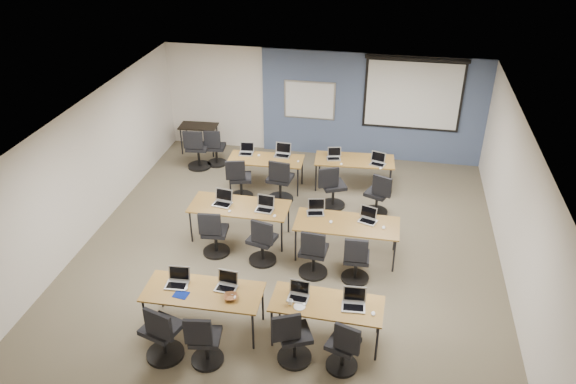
% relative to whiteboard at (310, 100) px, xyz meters
% --- Properties ---
extents(floor, '(8.00, 9.00, 0.02)m').
position_rel_whiteboard_xyz_m(floor, '(0.30, -4.43, -1.45)').
color(floor, '#6B6354').
rests_on(floor, ground).
extents(ceiling, '(8.00, 9.00, 0.02)m').
position_rel_whiteboard_xyz_m(ceiling, '(0.30, -4.43, 1.25)').
color(ceiling, white).
rests_on(ceiling, ground).
extents(wall_back, '(8.00, 0.04, 2.70)m').
position_rel_whiteboard_xyz_m(wall_back, '(0.30, 0.07, -0.10)').
color(wall_back, beige).
rests_on(wall_back, ground).
extents(wall_front, '(8.00, 0.04, 2.70)m').
position_rel_whiteboard_xyz_m(wall_front, '(0.30, -8.93, -0.10)').
color(wall_front, beige).
rests_on(wall_front, ground).
extents(wall_left, '(0.04, 9.00, 2.70)m').
position_rel_whiteboard_xyz_m(wall_left, '(-3.70, -4.43, -0.10)').
color(wall_left, beige).
rests_on(wall_left, ground).
extents(wall_right, '(0.04, 9.00, 2.70)m').
position_rel_whiteboard_xyz_m(wall_right, '(4.30, -4.43, -0.10)').
color(wall_right, beige).
rests_on(wall_right, ground).
extents(blue_accent_panel, '(5.50, 0.04, 2.70)m').
position_rel_whiteboard_xyz_m(blue_accent_panel, '(1.55, 0.04, -0.10)').
color(blue_accent_panel, '#3D5977').
rests_on(blue_accent_panel, wall_back).
extents(whiteboard, '(1.28, 0.03, 0.98)m').
position_rel_whiteboard_xyz_m(whiteboard, '(0.00, 0.00, 0.00)').
color(whiteboard, silver).
rests_on(whiteboard, wall_back).
extents(projector_screen, '(2.40, 0.10, 1.82)m').
position_rel_whiteboard_xyz_m(projector_screen, '(2.50, -0.02, 0.44)').
color(projector_screen, black).
rests_on(projector_screen, wall_back).
extents(training_table_front_left, '(1.86, 0.78, 0.73)m').
position_rel_whiteboard_xyz_m(training_table_front_left, '(-0.62, -6.69, -0.76)').
color(training_table_front_left, brown).
rests_on(training_table_front_left, floor).
extents(training_table_front_right, '(1.71, 0.71, 0.73)m').
position_rel_whiteboard_xyz_m(training_table_front_right, '(1.31, -6.61, -0.77)').
color(training_table_front_right, '#925C2C').
rests_on(training_table_front_right, floor).
extents(training_table_mid_left, '(1.94, 0.81, 0.73)m').
position_rel_whiteboard_xyz_m(training_table_mid_left, '(-0.73, -4.10, -0.76)').
color(training_table_mid_left, olive).
rests_on(training_table_mid_left, floor).
extents(training_table_mid_right, '(1.94, 0.81, 0.73)m').
position_rel_whiteboard_xyz_m(training_table_mid_right, '(1.39, -4.33, -0.76)').
color(training_table_mid_right, olive).
rests_on(training_table_mid_right, floor).
extents(training_table_back_left, '(1.70, 0.71, 0.73)m').
position_rel_whiteboard_xyz_m(training_table_back_left, '(-0.68, -1.99, -0.77)').
color(training_table_back_left, brown).
rests_on(training_table_back_left, floor).
extents(training_table_back_right, '(1.78, 0.74, 0.73)m').
position_rel_whiteboard_xyz_m(training_table_back_right, '(1.31, -1.65, -0.77)').
color(training_table_back_right, brown).
rests_on(training_table_back_right, floor).
extents(laptop_0, '(0.35, 0.30, 0.26)m').
position_rel_whiteboard_xyz_m(laptop_0, '(-1.07, -6.59, -0.66)').
color(laptop_0, '#B4B4B8').
rests_on(laptop_0, training_table_front_left).
extents(mouse_0, '(0.07, 0.10, 0.03)m').
position_rel_whiteboard_xyz_m(mouse_0, '(-0.90, -6.69, -0.71)').
color(mouse_0, white).
rests_on(mouse_0, training_table_front_left).
extents(task_chair_0, '(0.59, 0.58, 1.05)m').
position_rel_whiteboard_xyz_m(task_chair_0, '(-1.02, -7.45, -1.01)').
color(task_chair_0, black).
rests_on(task_chair_0, floor).
extents(laptop_1, '(0.33, 0.28, 0.25)m').
position_rel_whiteboard_xyz_m(laptop_1, '(-0.29, -6.53, -0.66)').
color(laptop_1, '#A8A8AE').
rests_on(laptop_1, training_table_front_left).
extents(mouse_1, '(0.08, 0.10, 0.03)m').
position_rel_whiteboard_xyz_m(mouse_1, '(-0.08, -6.74, -0.71)').
color(mouse_1, white).
rests_on(mouse_1, training_table_front_left).
extents(task_chair_1, '(0.50, 0.50, 0.98)m').
position_rel_whiteboard_xyz_m(task_chair_1, '(-0.38, -7.44, -1.05)').
color(task_chair_1, black).
rests_on(task_chair_1, floor).
extents(laptop_2, '(0.31, 0.27, 0.24)m').
position_rel_whiteboard_xyz_m(laptop_2, '(0.86, -6.55, -0.66)').
color(laptop_2, '#B4B4B8').
rests_on(laptop_2, training_table_front_right).
extents(mouse_2, '(0.07, 0.10, 0.03)m').
position_rel_whiteboard_xyz_m(mouse_2, '(0.98, -6.71, -0.71)').
color(mouse_2, white).
rests_on(mouse_2, training_table_front_right).
extents(task_chair_2, '(0.56, 0.52, 1.00)m').
position_rel_whiteboard_xyz_m(task_chair_2, '(0.88, -7.15, -1.04)').
color(task_chair_2, black).
rests_on(task_chair_2, floor).
extents(laptop_3, '(0.35, 0.30, 0.27)m').
position_rel_whiteboard_xyz_m(laptop_3, '(1.71, -6.58, -0.65)').
color(laptop_3, '#9C9DA8').
rests_on(laptop_3, training_table_front_right).
extents(mouse_3, '(0.07, 0.10, 0.04)m').
position_rel_whiteboard_xyz_m(mouse_3, '(2.01, -6.72, -0.71)').
color(mouse_3, white).
rests_on(mouse_3, training_table_front_right).
extents(task_chair_3, '(0.49, 0.48, 0.96)m').
position_rel_whiteboard_xyz_m(task_chair_3, '(1.64, -7.18, -1.06)').
color(task_chair_3, black).
rests_on(task_chair_3, floor).
extents(laptop_4, '(0.36, 0.30, 0.27)m').
position_rel_whiteboard_xyz_m(laptop_4, '(-1.08, -4.07, -0.65)').
color(laptop_4, '#AEADBA').
rests_on(laptop_4, training_table_mid_left).
extents(mouse_4, '(0.07, 0.10, 0.03)m').
position_rel_whiteboard_xyz_m(mouse_4, '(-0.87, -4.34, -0.71)').
color(mouse_4, white).
rests_on(mouse_4, training_table_mid_left).
extents(task_chair_4, '(0.52, 0.52, 1.00)m').
position_rel_whiteboard_xyz_m(task_chair_4, '(-1.06, -4.76, -1.04)').
color(task_chair_4, black).
rests_on(task_chair_4, floor).
extents(laptop_5, '(0.34, 0.29, 0.26)m').
position_rel_whiteboard_xyz_m(laptop_5, '(-0.22, -4.13, -0.66)').
color(laptop_5, '#A2A1AA').
rests_on(laptop_5, training_table_mid_left).
extents(mouse_5, '(0.09, 0.11, 0.04)m').
position_rel_whiteboard_xyz_m(mouse_5, '(0.02, -4.35, -0.71)').
color(mouse_5, white).
rests_on(mouse_5, training_table_mid_left).
extents(task_chair_5, '(0.52, 0.52, 1.00)m').
position_rel_whiteboard_xyz_m(task_chair_5, '(-0.11, -4.86, -1.04)').
color(task_chair_5, black).
rests_on(task_chair_5, floor).
extents(laptop_6, '(0.33, 0.28, 0.25)m').
position_rel_whiteboard_xyz_m(laptop_6, '(0.77, -4.06, -0.66)').
color(laptop_6, silver).
rests_on(laptop_6, training_table_mid_right).
extents(mouse_6, '(0.07, 0.10, 0.04)m').
position_rel_whiteboard_xyz_m(mouse_6, '(1.09, -4.36, -0.71)').
color(mouse_6, white).
rests_on(mouse_6, training_table_mid_right).
extents(task_chair_6, '(0.53, 0.53, 1.01)m').
position_rel_whiteboard_xyz_m(task_chair_6, '(0.87, -5.04, -1.03)').
color(task_chair_6, black).
rests_on(task_chair_6, floor).
extents(laptop_7, '(0.32, 0.28, 0.25)m').
position_rel_whiteboard_xyz_m(laptop_7, '(1.76, -4.16, -0.66)').
color(laptop_7, '#ACACAC').
rests_on(laptop_7, training_table_mid_right).
extents(mouse_7, '(0.08, 0.11, 0.04)m').
position_rel_whiteboard_xyz_m(mouse_7, '(2.07, -4.37, -0.71)').
color(mouse_7, white).
rests_on(mouse_7, training_table_mid_right).
extents(task_chair_7, '(0.50, 0.50, 0.99)m').
position_rel_whiteboard_xyz_m(task_chair_7, '(1.64, -5.07, -1.04)').
color(task_chair_7, black).
rests_on(task_chair_7, floor).
extents(laptop_8, '(0.32, 0.27, 0.24)m').
position_rel_whiteboard_xyz_m(laptop_8, '(-1.19, -1.80, -0.66)').
color(laptop_8, silver).
rests_on(laptop_8, training_table_back_left).
extents(mouse_8, '(0.09, 0.11, 0.03)m').
position_rel_whiteboard_xyz_m(mouse_8, '(-0.88, -1.86, -0.71)').
color(mouse_8, white).
rests_on(mouse_8, training_table_back_left).
extents(task_chair_8, '(0.53, 0.53, 1.01)m').
position_rel_whiteboard_xyz_m(task_chair_8, '(-1.14, -2.62, -1.03)').
color(task_chair_8, black).
rests_on(task_chair_8, floor).
extents(laptop_9, '(0.36, 0.30, 0.27)m').
position_rel_whiteboard_xyz_m(laptop_9, '(-0.34, -1.73, -0.65)').
color(laptop_9, '#AFAFAF').
rests_on(laptop_9, training_table_back_left).
extents(mouse_9, '(0.07, 0.10, 0.03)m').
position_rel_whiteboard_xyz_m(mouse_9, '(0.07, -2.00, -0.71)').
color(mouse_9, white).
rests_on(mouse_9, training_table_back_left).
extents(task_chair_9, '(0.58, 0.58, 1.05)m').
position_rel_whiteboard_xyz_m(task_chair_9, '(-0.24, -2.56, -1.01)').
color(task_chair_9, black).
rests_on(task_chair_9, floor).
extents(laptop_10, '(0.31, 0.26, 0.24)m').
position_rel_whiteboard_xyz_m(laptop_10, '(0.83, -1.67, -0.66)').
color(laptop_10, '#B8B8B8').
rests_on(laptop_10, training_table_back_right).
extents(mouse_10, '(0.08, 0.10, 0.03)m').
position_rel_whiteboard_xyz_m(mouse_10, '(1.03, -1.95, -0.71)').
color(mouse_10, white).
rests_on(mouse_10, training_table_back_right).
extents(task_chair_10, '(0.58, 0.54, 1.02)m').
position_rel_whiteboard_xyz_m(task_chair_10, '(0.92, -2.61, -1.03)').
color(task_chair_10, black).
rests_on(task_chair_10, floor).
extents(laptop_11, '(0.33, 0.28, 0.25)m').
position_rel_whiteboard_xyz_m(laptop_11, '(1.83, -1.77, -0.66)').
color(laptop_11, silver).
rests_on(laptop_11, training_table_back_right).
extents(mouse_11, '(0.08, 0.10, 0.03)m').
position_rel_whiteboard_xyz_m(mouse_11, '(1.90, -1.99, -0.71)').
color(mouse_11, white).
rests_on(mouse_11, training_table_back_right).
extents(task_chair_11, '(0.54, 0.51, 0.99)m').
position_rel_whiteboard_xyz_m(task_chair_11, '(1.91, -2.72, -1.04)').
color(task_chair_11, black).
rests_on(task_chair_11, floor).
extents(blue_mousepad, '(0.25, 0.22, 0.01)m').
position_rel_whiteboard_xyz_m(blue_mousepad, '(-0.93, -6.84, -0.72)').
color(blue_mousepad, navy).
rests_on(blue_mousepad, training_table_front_left).
extents(snack_bowl, '(0.26, 0.26, 0.05)m').
position_rel_whiteboard_xyz_m(snack_bowl, '(-0.15, -6.77, -0.69)').
color(snack_bowl, brown).
rests_on(snack_bowl, training_table_front_left).
extents(snack_plate, '(0.19, 0.19, 0.01)m').
position_rel_whiteboard_xyz_m(snack_plate, '(0.91, -6.77, -0.71)').
color(snack_plate, white).
rests_on(snack_plate, training_table_front_right).
extents(coffee_cup, '(0.09, 0.09, 0.07)m').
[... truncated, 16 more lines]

